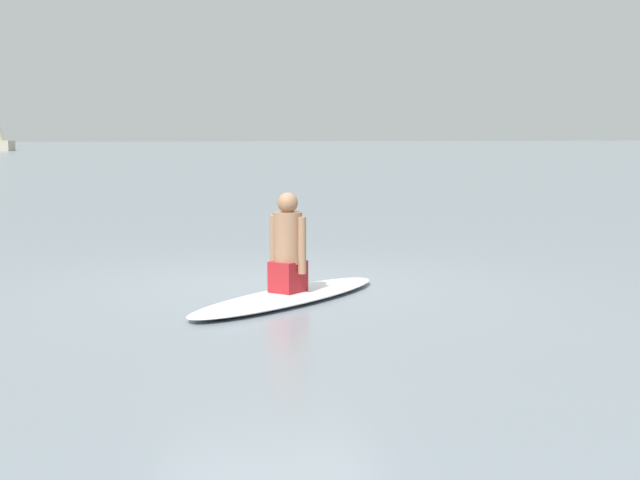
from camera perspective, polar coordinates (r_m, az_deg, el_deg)
name	(u,v)px	position (r m, az deg, el deg)	size (l,w,h in m)	color
ground_plane	(273,286)	(10.16, -2.84, -2.82)	(400.00, 400.00, 0.00)	gray
surfboard	(288,296)	(9.25, -1.95, -3.42)	(2.84, 0.68, 0.09)	white
person_paddler	(288,247)	(9.18, -1.96, -0.43)	(0.41, 0.41, 0.97)	#A51E23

